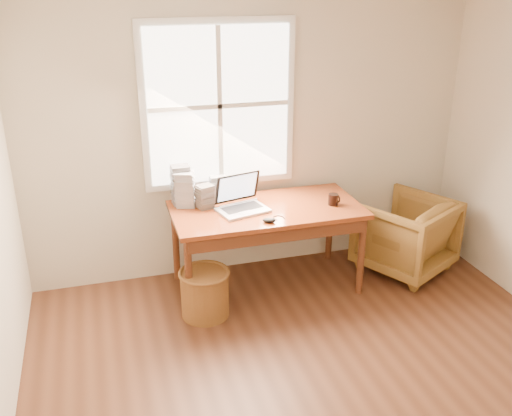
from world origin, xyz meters
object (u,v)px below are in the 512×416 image
Objects in this scene: laptop at (243,196)px; coffee_mug at (333,199)px; cd_stack_a at (185,189)px; desk at (267,210)px; wicker_stool at (205,294)px; armchair at (405,235)px.

laptop is 0.79m from coffee_mug.
cd_stack_a is (-1.21, 0.32, 0.10)m from coffee_mug.
cd_stack_a is at bearing 160.80° from desk.
wicker_stool is 0.89m from cd_stack_a.
coffee_mug is 1.26m from cd_stack_a.
cd_stack_a is (-1.97, 0.28, 0.55)m from armchair.
desk is at bearing -7.93° from laptop.
cd_stack_a is (-0.04, 0.54, 0.71)m from wicker_stool.
armchair is 2.51× the size of cd_stack_a.
coffee_mug is (-0.76, -0.04, 0.45)m from armchair.
cd_stack_a is at bearing 93.82° from wicker_stool.
coffee_mug is (1.18, 0.21, 0.61)m from wicker_stool.
armchair reaches higher than wicker_stool.
cd_stack_a reaches higher than desk.
laptop is at bearing -29.44° from armchair.
laptop is (-1.54, 0.03, 0.54)m from armchair.
coffee_mug is (0.56, -0.10, 0.07)m from desk.
armchair is 7.98× the size of coffee_mug.
wicker_stool is at bearing -147.74° from coffee_mug.
coffee_mug is at bearing -14.94° from cd_stack_a.
wicker_stool is at bearing -153.09° from desk.
desk is at bearing -30.68° from armchair.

